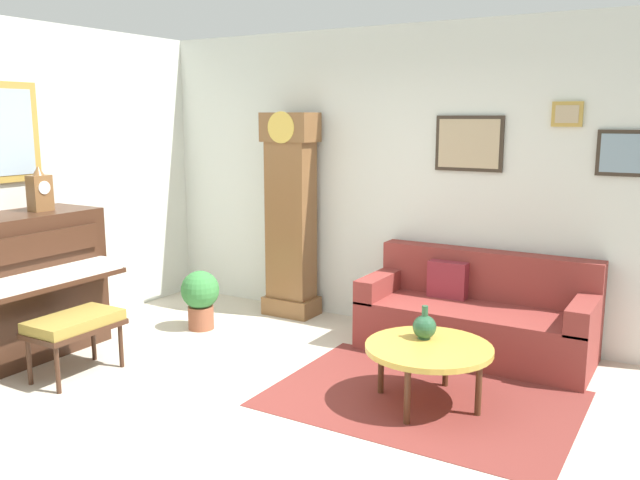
{
  "coord_description": "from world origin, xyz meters",
  "views": [
    {
      "loc": [
        2.59,
        -3.32,
        1.98
      ],
      "look_at": [
        -0.01,
        1.07,
        1.03
      ],
      "focal_mm": 37.13,
      "sensor_mm": 36.0,
      "label": 1
    }
  ],
  "objects_px": {
    "couch": "(477,317)",
    "coffee_table": "(429,350)",
    "piano": "(15,287)",
    "grandfather_clock": "(291,220)",
    "potted_plant": "(200,296)",
    "mantel_clock": "(40,191)",
    "green_jug": "(424,327)",
    "piano_bench": "(75,325)"
  },
  "relations": [
    {
      "from": "couch",
      "to": "coffee_table",
      "type": "xyz_separation_m",
      "value": [
        0.03,
        -1.19,
        0.08
      ]
    },
    {
      "from": "piano",
      "to": "coffee_table",
      "type": "height_order",
      "value": "piano"
    },
    {
      "from": "grandfather_clock",
      "to": "coffee_table",
      "type": "height_order",
      "value": "grandfather_clock"
    },
    {
      "from": "coffee_table",
      "to": "potted_plant",
      "type": "distance_m",
      "value": 2.52
    },
    {
      "from": "mantel_clock",
      "to": "grandfather_clock",
      "type": "bearing_deg",
      "value": 56.46
    },
    {
      "from": "couch",
      "to": "potted_plant",
      "type": "distance_m",
      "value": 2.54
    },
    {
      "from": "piano",
      "to": "grandfather_clock",
      "type": "height_order",
      "value": "grandfather_clock"
    },
    {
      "from": "green_jug",
      "to": "piano",
      "type": "bearing_deg",
      "value": -162.46
    },
    {
      "from": "piano_bench",
      "to": "couch",
      "type": "xyz_separation_m",
      "value": [
        2.5,
        2.09,
        -0.09
      ]
    },
    {
      "from": "mantel_clock",
      "to": "piano",
      "type": "bearing_deg",
      "value": -90.4
    },
    {
      "from": "piano_bench",
      "to": "green_jug",
      "type": "xyz_separation_m",
      "value": [
        2.45,
        1.02,
        0.11
      ]
    },
    {
      "from": "grandfather_clock",
      "to": "potted_plant",
      "type": "distance_m",
      "value": 1.16
    },
    {
      "from": "piano",
      "to": "green_jug",
      "type": "distance_m",
      "value": 3.33
    },
    {
      "from": "grandfather_clock",
      "to": "coffee_table",
      "type": "xyz_separation_m",
      "value": [
        1.99,
        -1.32,
        -0.57
      ]
    },
    {
      "from": "potted_plant",
      "to": "couch",
      "type": "bearing_deg",
      "value": 16.23
    },
    {
      "from": "piano",
      "to": "couch",
      "type": "distance_m",
      "value": 3.84
    },
    {
      "from": "piano_bench",
      "to": "grandfather_clock",
      "type": "bearing_deg",
      "value": 76.41
    },
    {
      "from": "piano",
      "to": "potted_plant",
      "type": "height_order",
      "value": "piano"
    },
    {
      "from": "mantel_clock",
      "to": "green_jug",
      "type": "xyz_separation_m",
      "value": [
        3.17,
        0.7,
        -0.86
      ]
    },
    {
      "from": "piano_bench",
      "to": "couch",
      "type": "relative_size",
      "value": 0.37
    },
    {
      "from": "piano_bench",
      "to": "coffee_table",
      "type": "height_order",
      "value": "piano_bench"
    },
    {
      "from": "coffee_table",
      "to": "potted_plant",
      "type": "xyz_separation_m",
      "value": [
        -2.47,
        0.48,
        -0.08
      ]
    },
    {
      "from": "couch",
      "to": "mantel_clock",
      "type": "xyz_separation_m",
      "value": [
        -3.22,
        -1.77,
        1.06
      ]
    },
    {
      "from": "piano_bench",
      "to": "potted_plant",
      "type": "distance_m",
      "value": 1.38
    },
    {
      "from": "piano_bench",
      "to": "grandfather_clock",
      "type": "distance_m",
      "value": 2.35
    },
    {
      "from": "grandfather_clock",
      "to": "couch",
      "type": "distance_m",
      "value": 2.07
    },
    {
      "from": "coffee_table",
      "to": "green_jug",
      "type": "distance_m",
      "value": 0.19
    },
    {
      "from": "green_jug",
      "to": "coffee_table",
      "type": "bearing_deg",
      "value": -55.54
    },
    {
      "from": "couch",
      "to": "green_jug",
      "type": "distance_m",
      "value": 1.09
    },
    {
      "from": "grandfather_clock",
      "to": "couch",
      "type": "relative_size",
      "value": 1.07
    },
    {
      "from": "piano",
      "to": "couch",
      "type": "bearing_deg",
      "value": 32.73
    },
    {
      "from": "piano",
      "to": "piano_bench",
      "type": "height_order",
      "value": "piano"
    },
    {
      "from": "green_jug",
      "to": "potted_plant",
      "type": "bearing_deg",
      "value": 171.43
    },
    {
      "from": "piano",
      "to": "piano_bench",
      "type": "distance_m",
      "value": 0.75
    },
    {
      "from": "couch",
      "to": "mantel_clock",
      "type": "bearing_deg",
      "value": -151.21
    },
    {
      "from": "coffee_table",
      "to": "couch",
      "type": "bearing_deg",
      "value": 91.66
    },
    {
      "from": "piano_bench",
      "to": "green_jug",
      "type": "distance_m",
      "value": 2.65
    },
    {
      "from": "piano_bench",
      "to": "grandfather_clock",
      "type": "xyz_separation_m",
      "value": [
        0.54,
        2.22,
        0.56
      ]
    },
    {
      "from": "green_jug",
      "to": "piano_bench",
      "type": "bearing_deg",
      "value": -157.38
    },
    {
      "from": "grandfather_clock",
      "to": "couch",
      "type": "bearing_deg",
      "value": -3.84
    },
    {
      "from": "coffee_table",
      "to": "mantel_clock",
      "type": "height_order",
      "value": "mantel_clock"
    },
    {
      "from": "grandfather_clock",
      "to": "mantel_clock",
      "type": "relative_size",
      "value": 5.34
    }
  ]
}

